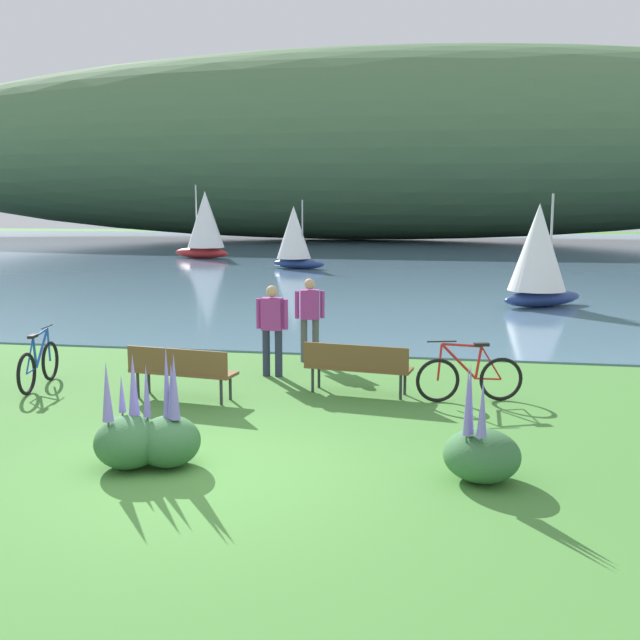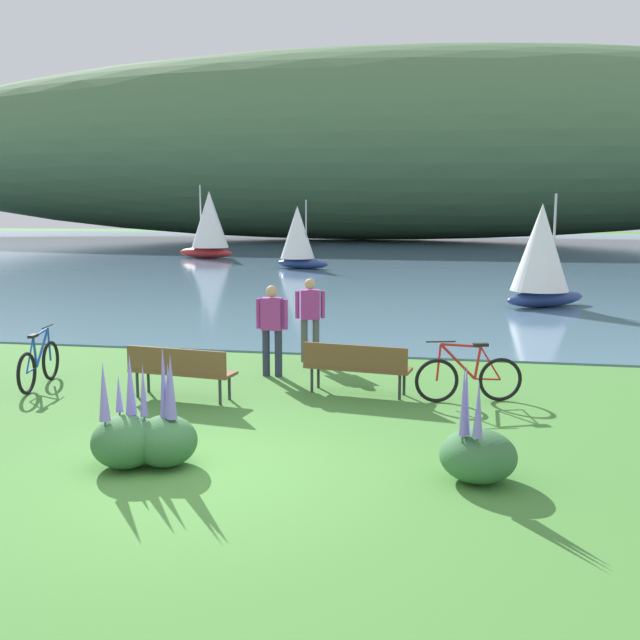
{
  "view_description": "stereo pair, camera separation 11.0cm",
  "coord_description": "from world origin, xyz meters",
  "px_view_note": "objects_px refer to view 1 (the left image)",
  "views": [
    {
      "loc": [
        2.75,
        -7.84,
        3.1
      ],
      "look_at": [
        0.32,
        5.64,
        1.0
      ],
      "focal_mm": 40.68,
      "sensor_mm": 36.0,
      "label": 1
    },
    {
      "loc": [
        2.85,
        -7.82,
        3.1
      ],
      "look_at": [
        0.32,
        5.64,
        1.0
      ],
      "focal_mm": 40.68,
      "sensor_mm": 36.0,
      "label": 2
    }
  ],
  "objects_px": {
    "bicycle_beside_path": "(39,365)",
    "sailboat_toward_hillside": "(539,254)",
    "park_bench_further_along": "(357,364)",
    "person_on_the_grass": "(272,325)",
    "park_bench_near_camera": "(181,369)",
    "person_at_shoreline": "(310,314)",
    "sailboat_mid_bay": "(294,236)",
    "bicycle_leaning_near_bench": "(469,378)",
    "sailboat_far_off": "(205,224)"
  },
  "relations": [
    {
      "from": "bicycle_beside_path",
      "to": "sailboat_toward_hillside",
      "type": "height_order",
      "value": "sailboat_toward_hillside"
    },
    {
      "from": "bicycle_beside_path",
      "to": "park_bench_further_along",
      "type": "bearing_deg",
      "value": 4.83
    },
    {
      "from": "person_on_the_grass",
      "to": "bicycle_beside_path",
      "type": "bearing_deg",
      "value": -158.05
    },
    {
      "from": "park_bench_near_camera",
      "to": "park_bench_further_along",
      "type": "height_order",
      "value": "same"
    },
    {
      "from": "park_bench_near_camera",
      "to": "bicycle_beside_path",
      "type": "height_order",
      "value": "bicycle_beside_path"
    },
    {
      "from": "person_at_shoreline",
      "to": "sailboat_mid_bay",
      "type": "relative_size",
      "value": 0.48
    },
    {
      "from": "bicycle_leaning_near_bench",
      "to": "bicycle_beside_path",
      "type": "distance_m",
      "value": 7.42
    },
    {
      "from": "bicycle_beside_path",
      "to": "sailboat_mid_bay",
      "type": "bearing_deg",
      "value": 92.07
    },
    {
      "from": "bicycle_leaning_near_bench",
      "to": "park_bench_further_along",
      "type": "bearing_deg",
      "value": 176.34
    },
    {
      "from": "park_bench_further_along",
      "to": "bicycle_leaning_near_bench",
      "type": "bearing_deg",
      "value": -3.66
    },
    {
      "from": "bicycle_leaning_near_bench",
      "to": "person_at_shoreline",
      "type": "relative_size",
      "value": 1.01
    },
    {
      "from": "park_bench_further_along",
      "to": "sailboat_toward_hillside",
      "type": "height_order",
      "value": "sailboat_toward_hillside"
    },
    {
      "from": "park_bench_further_along",
      "to": "sailboat_mid_bay",
      "type": "distance_m",
      "value": 25.86
    },
    {
      "from": "bicycle_beside_path",
      "to": "sailboat_far_off",
      "type": "relative_size",
      "value": 0.38
    },
    {
      "from": "park_bench_further_along",
      "to": "park_bench_near_camera",
      "type": "bearing_deg",
      "value": -163.34
    },
    {
      "from": "park_bench_near_camera",
      "to": "park_bench_further_along",
      "type": "bearing_deg",
      "value": 16.66
    },
    {
      "from": "person_at_shoreline",
      "to": "person_on_the_grass",
      "type": "bearing_deg",
      "value": -106.88
    },
    {
      "from": "park_bench_further_along",
      "to": "person_on_the_grass",
      "type": "height_order",
      "value": "person_on_the_grass"
    },
    {
      "from": "park_bench_near_camera",
      "to": "person_on_the_grass",
      "type": "distance_m",
      "value": 2.24
    },
    {
      "from": "bicycle_beside_path",
      "to": "person_on_the_grass",
      "type": "distance_m",
      "value": 4.17
    },
    {
      "from": "bicycle_leaning_near_bench",
      "to": "sailboat_mid_bay",
      "type": "bearing_deg",
      "value": 108.35
    },
    {
      "from": "person_at_shoreline",
      "to": "sailboat_toward_hillside",
      "type": "bearing_deg",
      "value": 59.11
    },
    {
      "from": "park_bench_near_camera",
      "to": "sailboat_mid_bay",
      "type": "distance_m",
      "value": 26.13
    },
    {
      "from": "sailboat_mid_bay",
      "to": "sailboat_far_off",
      "type": "height_order",
      "value": "sailboat_far_off"
    },
    {
      "from": "sailboat_far_off",
      "to": "bicycle_beside_path",
      "type": "bearing_deg",
      "value": -75.89
    },
    {
      "from": "bicycle_leaning_near_bench",
      "to": "sailboat_toward_hillside",
      "type": "xyz_separation_m",
      "value": [
        2.37,
        11.84,
        1.31
      ]
    },
    {
      "from": "bicycle_leaning_near_bench",
      "to": "bicycle_beside_path",
      "type": "relative_size",
      "value": 0.98
    },
    {
      "from": "sailboat_mid_bay",
      "to": "person_on_the_grass",
      "type": "bearing_deg",
      "value": -78.77
    },
    {
      "from": "park_bench_near_camera",
      "to": "sailboat_mid_bay",
      "type": "bearing_deg",
      "value": 98.12
    },
    {
      "from": "person_on_the_grass",
      "to": "bicycle_leaning_near_bench",
      "type": "bearing_deg",
      "value": -18.43
    },
    {
      "from": "park_bench_further_along",
      "to": "bicycle_leaning_near_bench",
      "type": "xyz_separation_m",
      "value": [
        1.85,
        -0.12,
        -0.12
      ]
    },
    {
      "from": "park_bench_near_camera",
      "to": "bicycle_beside_path",
      "type": "distance_m",
      "value": 2.79
    },
    {
      "from": "park_bench_further_along",
      "to": "person_at_shoreline",
      "type": "relative_size",
      "value": 1.08
    },
    {
      "from": "bicycle_leaning_near_bench",
      "to": "park_bench_near_camera",
      "type": "bearing_deg",
      "value": -171.19
    },
    {
      "from": "park_bench_near_camera",
      "to": "person_on_the_grass",
      "type": "height_order",
      "value": "person_on_the_grass"
    },
    {
      "from": "bicycle_beside_path",
      "to": "person_on_the_grass",
      "type": "height_order",
      "value": "person_on_the_grass"
    },
    {
      "from": "person_on_the_grass",
      "to": "park_bench_near_camera",
      "type": "bearing_deg",
      "value": -119.12
    },
    {
      "from": "bicycle_beside_path",
      "to": "sailboat_toward_hillside",
      "type": "xyz_separation_m",
      "value": [
        9.78,
        12.19,
        1.31
      ]
    },
    {
      "from": "person_at_shoreline",
      "to": "sailboat_mid_bay",
      "type": "bearing_deg",
      "value": 102.98
    },
    {
      "from": "park_bench_further_along",
      "to": "person_on_the_grass",
      "type": "distance_m",
      "value": 2.09
    },
    {
      "from": "sailboat_toward_hillside",
      "to": "sailboat_far_off",
      "type": "distance_m",
      "value": 26.85
    },
    {
      "from": "bicycle_leaning_near_bench",
      "to": "bicycle_beside_path",
      "type": "height_order",
      "value": "same"
    },
    {
      "from": "park_bench_near_camera",
      "to": "person_on_the_grass",
      "type": "xyz_separation_m",
      "value": [
        1.07,
        1.91,
        0.46
      ]
    },
    {
      "from": "park_bench_near_camera",
      "to": "sailboat_toward_hillside",
      "type": "xyz_separation_m",
      "value": [
        7.01,
        12.56,
        1.19
      ]
    },
    {
      "from": "bicycle_beside_path",
      "to": "sailboat_toward_hillside",
      "type": "relative_size",
      "value": 0.5
    },
    {
      "from": "park_bench_further_along",
      "to": "person_at_shoreline",
      "type": "bearing_deg",
      "value": 117.46
    },
    {
      "from": "person_at_shoreline",
      "to": "sailboat_mid_bay",
      "type": "distance_m",
      "value": 23.1
    },
    {
      "from": "park_bench_near_camera",
      "to": "person_at_shoreline",
      "type": "height_order",
      "value": "person_at_shoreline"
    },
    {
      "from": "park_bench_further_along",
      "to": "person_at_shoreline",
      "type": "distance_m",
      "value": 2.86
    },
    {
      "from": "person_at_shoreline",
      "to": "sailboat_toward_hillside",
      "type": "height_order",
      "value": "sailboat_toward_hillside"
    }
  ]
}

